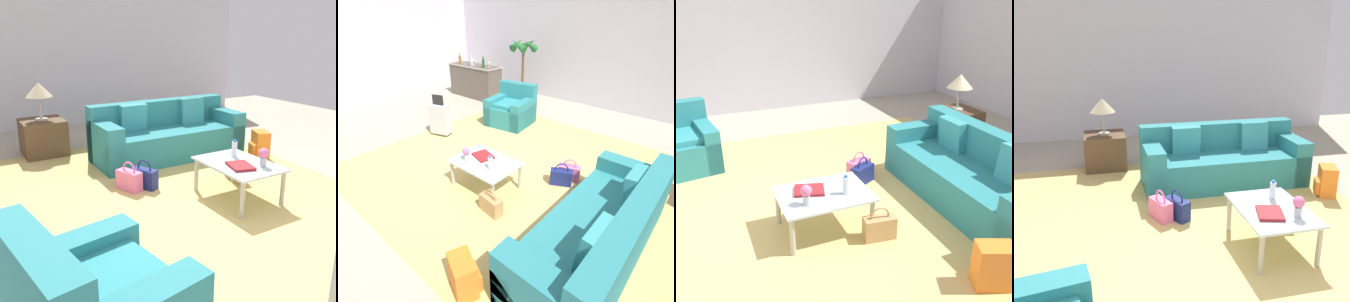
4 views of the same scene
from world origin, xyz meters
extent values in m
plane|color=#A89E89|center=(0.00, 0.00, 0.00)|extent=(12.00, 12.00, 0.00)
cube|color=silver|center=(0.00, 4.06, 1.55)|extent=(10.24, 0.12, 3.10)
cube|color=tan|center=(0.60, 0.20, 0.00)|extent=(5.20, 4.40, 0.01)
cube|color=teal|center=(2.10, -0.60, 0.23)|extent=(0.86, 2.26, 0.45)
cube|color=teal|center=(2.42, -0.60, 0.41)|extent=(0.22, 2.26, 0.83)
cube|color=teal|center=(2.10, 0.41, 0.32)|extent=(0.86, 0.24, 0.64)
cube|color=teal|center=(2.26, -0.09, 0.63)|extent=(0.16, 0.40, 0.41)
cube|color=teal|center=(-0.90, 1.60, 0.22)|extent=(1.01, 1.00, 0.44)
cube|color=teal|center=(-0.56, 1.65, 0.30)|extent=(0.33, 0.89, 0.60)
cube|color=teal|center=(-0.89, 1.55, 0.48)|extent=(0.73, 0.70, 0.08)
cube|color=silver|center=(0.40, -0.50, 0.41)|extent=(0.91, 0.66, 0.02)
cylinder|color=#ADA899|center=(-0.01, -0.22, 0.20)|extent=(0.05, 0.05, 0.40)
cylinder|color=#ADA899|center=(0.81, -0.22, 0.20)|extent=(0.05, 0.05, 0.40)
cylinder|color=#ADA899|center=(-0.01, -0.78, 0.20)|extent=(0.05, 0.05, 0.40)
cylinder|color=#ADA899|center=(0.81, -0.78, 0.20)|extent=(0.05, 0.05, 0.40)
cylinder|color=silver|center=(0.60, -0.60, 0.52)|extent=(0.06, 0.06, 0.18)
cylinder|color=#2D6BBC|center=(0.60, -0.60, 0.62)|extent=(0.04, 0.04, 0.02)
cube|color=maroon|center=(0.28, -0.42, 0.44)|extent=(0.35, 0.31, 0.03)
cylinder|color=#B2B7BC|center=(0.18, -0.65, 0.48)|extent=(0.07, 0.07, 0.10)
sphere|color=#DB6693|center=(0.18, -0.65, 0.58)|extent=(0.11, 0.11, 0.11)
cube|color=#513823|center=(3.20, 1.00, 0.27)|extent=(0.63, 0.63, 0.54)
cylinder|color=#ADA899|center=(3.20, 1.00, 0.56)|extent=(0.18, 0.18, 0.02)
cylinder|color=#ADA899|center=(3.20, 1.00, 0.73)|extent=(0.04, 0.04, 0.33)
cone|color=beige|center=(3.20, 1.00, 1.00)|extent=(0.39, 0.39, 0.22)
cube|color=navy|center=(1.20, 0.27, 0.12)|extent=(0.35, 0.27, 0.24)
torus|color=navy|center=(1.20, 0.27, 0.26)|extent=(0.18, 0.11, 0.20)
cube|color=tan|center=(0.85, -0.86, 0.12)|extent=(0.33, 0.18, 0.24)
torus|color=tan|center=(0.85, -0.86, 0.26)|extent=(0.20, 0.04, 0.20)
cube|color=pink|center=(1.23, 0.46, 0.12)|extent=(0.35, 0.25, 0.24)
torus|color=pink|center=(1.23, 0.46, 0.26)|extent=(0.19, 0.09, 0.20)
cube|color=orange|center=(1.40, -1.80, 0.20)|extent=(0.35, 0.30, 0.40)
cube|color=orange|center=(1.45, -1.69, 0.12)|extent=(0.22, 0.14, 0.18)
camera|label=1|loc=(-2.59, 2.15, 1.78)|focal=40.00mm
camera|label=2|loc=(2.70, -2.71, 2.30)|focal=28.00mm
camera|label=3|loc=(-0.67, -3.58, 2.26)|focal=40.00mm
camera|label=4|loc=(-2.62, 1.11, 2.04)|focal=40.00mm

